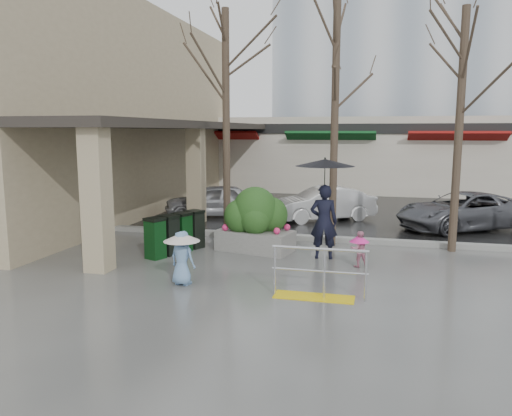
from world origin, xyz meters
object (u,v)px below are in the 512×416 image
at_px(child_blue, 182,252).
at_px(tree_midwest, 336,60).
at_px(handrail, 317,279).
at_px(child_pink, 359,246).
at_px(news_boxes, 176,233).
at_px(car_c, 463,211).
at_px(woman, 324,198).
at_px(tree_west, 226,69).
at_px(car_b, 323,204).
at_px(planter, 256,220).
at_px(tree_mideast, 463,70).
at_px(car_a, 213,200).

bearing_deg(child_blue, tree_midwest, -107.38).
height_order(handrail, child_pink, handrail).
xyz_separation_m(news_boxes, car_c, (8.08, 5.39, 0.09)).
bearing_deg(tree_midwest, handrail, -88.09).
distance_m(tree_midwest, news_boxes, 6.51).
relative_size(tree_midwest, car_c, 1.54).
bearing_deg(handrail, woman, 94.20).
relative_size(tree_midwest, news_boxes, 3.59).
bearing_deg(tree_west, child_pink, -28.98).
distance_m(child_pink, car_c, 6.45).
relative_size(tree_midwest, car_b, 1.83).
relative_size(handrail, car_c, 0.42).
bearing_deg(car_c, tree_midwest, -81.65).
bearing_deg(news_boxes, tree_west, 90.00).
xyz_separation_m(child_pink, planter, (-2.86, 1.01, 0.34)).
bearing_deg(tree_mideast, planter, -166.74).
xyz_separation_m(tree_midwest, news_boxes, (-4.03, -2.03, -4.69)).
distance_m(tree_west, child_pink, 6.52).
bearing_deg(car_a, news_boxes, -10.40).
height_order(car_a, car_b, same).
relative_size(child_pink, car_b, 0.23).
relative_size(car_a, car_b, 0.97).
height_order(child_blue, car_a, car_a).
height_order(tree_mideast, car_a, tree_mideast).
relative_size(handrail, tree_midwest, 0.27).
bearing_deg(tree_west, car_a, 114.72).
distance_m(tree_mideast, child_blue, 8.68).
height_order(handrail, tree_west, tree_west).
bearing_deg(tree_mideast, tree_west, -180.00).
distance_m(handrail, child_blue, 2.96).
bearing_deg(handrail, planter, 121.15).
distance_m(tree_mideast, woman, 4.99).
relative_size(tree_west, child_pink, 7.66).
xyz_separation_m(handrail, child_blue, (-2.94, 0.17, 0.36)).
height_order(woman, planter, woman).
bearing_deg(car_b, child_pink, -16.13).
xyz_separation_m(handrail, tree_midwest, (-0.16, 4.80, 4.86)).
distance_m(child_pink, car_b, 6.35).
distance_m(tree_midwest, car_a, 7.73).
relative_size(child_pink, car_c, 0.20).
xyz_separation_m(tree_midwest, child_pink, (0.87, -2.25, -4.72)).
bearing_deg(tree_midwest, planter, -147.92).
height_order(child_blue, news_boxes, child_blue).
relative_size(planter, news_boxes, 1.14).
distance_m(tree_west, car_b, 6.42).
xyz_separation_m(child_blue, planter, (0.79, 3.39, 0.12)).
height_order(child_blue, car_c, car_c).
bearing_deg(child_pink, handrail, 54.27).
distance_m(tree_west, car_a, 6.08).
relative_size(handrail, car_b, 0.50).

